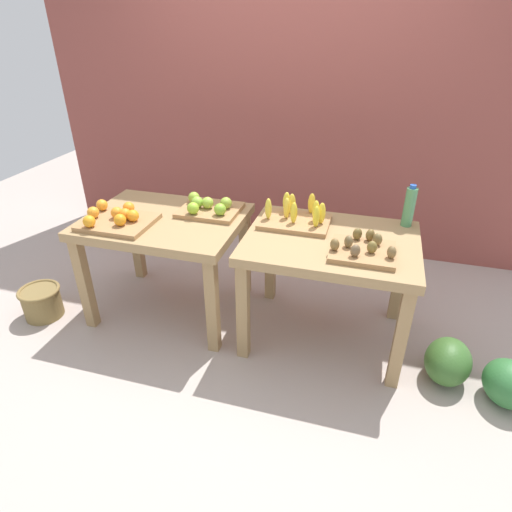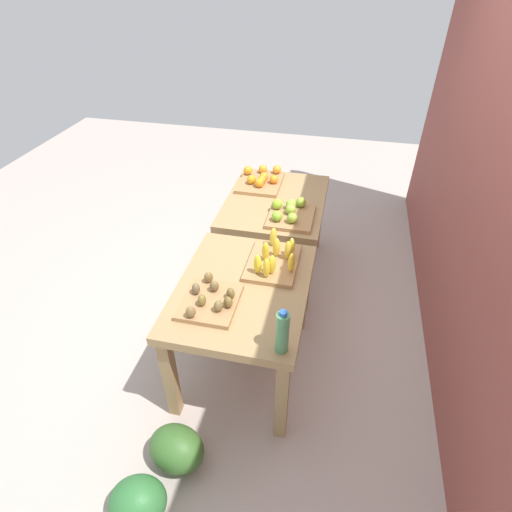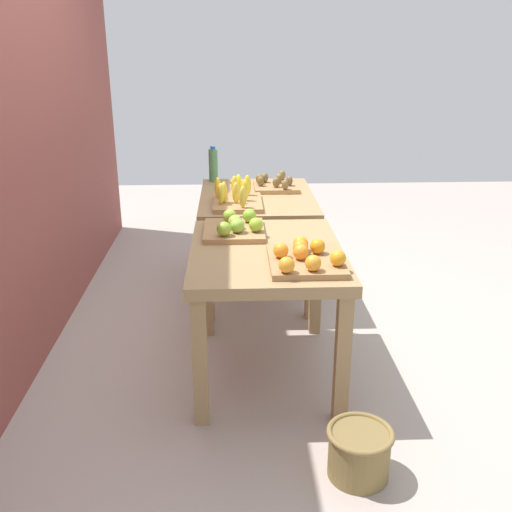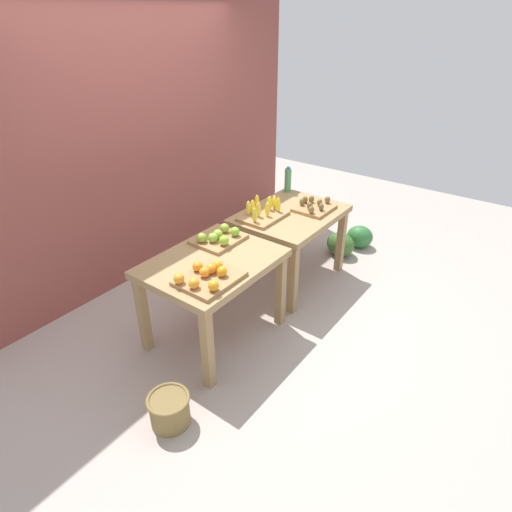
{
  "view_description": "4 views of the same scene",
  "coord_description": "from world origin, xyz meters",
  "px_view_note": "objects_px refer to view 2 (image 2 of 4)",
  "views": [
    {
      "loc": [
        0.75,
        -2.33,
        1.91
      ],
      "look_at": [
        0.09,
        -0.01,
        0.55
      ],
      "focal_mm": 29.88,
      "sensor_mm": 36.0,
      "label": 1
    },
    {
      "loc": [
        2.4,
        0.5,
        2.41
      ],
      "look_at": [
        0.0,
        -0.04,
        0.55
      ],
      "focal_mm": 28.91,
      "sensor_mm": 36.0,
      "label": 2
    },
    {
      "loc": [
        -3.42,
        0.18,
        1.77
      ],
      "look_at": [
        -0.1,
        0.04,
        0.52
      ],
      "focal_mm": 40.65,
      "sensor_mm": 36.0,
      "label": 3
    },
    {
      "loc": [
        -2.64,
        -1.97,
        2.4
      ],
      "look_at": [
        0.01,
        0.0,
        0.51
      ],
      "focal_mm": 30.02,
      "sensor_mm": 36.0,
      "label": 4
    }
  ],
  "objects_px": {
    "kiwi_bin": "(210,300)",
    "wicker_basket": "(257,208)",
    "orange_bin": "(261,180)",
    "water_bottle": "(282,332)",
    "display_table_right": "(243,299)",
    "apple_bin": "(290,213)",
    "watermelon_pile": "(159,472)",
    "display_table_left": "(275,210)",
    "banana_crate": "(274,259)"
  },
  "relations": [
    {
      "from": "display_table_right",
      "to": "watermelon_pile",
      "type": "xyz_separation_m",
      "value": [
        0.91,
        -0.25,
        -0.5
      ]
    },
    {
      "from": "watermelon_pile",
      "to": "wicker_basket",
      "type": "xyz_separation_m",
      "value": [
        -2.89,
        -0.1,
        -0.01
      ]
    },
    {
      "from": "display_table_left",
      "to": "apple_bin",
      "type": "height_order",
      "value": "apple_bin"
    },
    {
      "from": "display_table_left",
      "to": "display_table_right",
      "type": "bearing_deg",
      "value": 0.0
    },
    {
      "from": "display_table_right",
      "to": "orange_bin",
      "type": "height_order",
      "value": "orange_bin"
    },
    {
      "from": "display_table_left",
      "to": "orange_bin",
      "type": "distance_m",
      "value": 0.33
    },
    {
      "from": "wicker_basket",
      "to": "water_bottle",
      "type": "bearing_deg",
      "value": 15.44
    },
    {
      "from": "apple_bin",
      "to": "kiwi_bin",
      "type": "height_order",
      "value": "apple_bin"
    },
    {
      "from": "display_table_right",
      "to": "banana_crate",
      "type": "xyz_separation_m",
      "value": [
        -0.25,
        0.15,
        0.16
      ]
    },
    {
      "from": "orange_bin",
      "to": "watermelon_pile",
      "type": "distance_m",
      "value": 2.36
    },
    {
      "from": "kiwi_bin",
      "to": "watermelon_pile",
      "type": "height_order",
      "value": "kiwi_bin"
    },
    {
      "from": "orange_bin",
      "to": "wicker_basket",
      "type": "bearing_deg",
      "value": -164.26
    },
    {
      "from": "display_table_left",
      "to": "water_bottle",
      "type": "xyz_separation_m",
      "value": [
        1.55,
        0.32,
        0.24
      ]
    },
    {
      "from": "display_table_left",
      "to": "banana_crate",
      "type": "bearing_deg",
      "value": 9.67
    },
    {
      "from": "display_table_left",
      "to": "watermelon_pile",
      "type": "distance_m",
      "value": 2.1
    },
    {
      "from": "apple_bin",
      "to": "watermelon_pile",
      "type": "height_order",
      "value": "apple_bin"
    },
    {
      "from": "display_table_right",
      "to": "display_table_left",
      "type": "bearing_deg",
      "value": 180.0
    },
    {
      "from": "water_bottle",
      "to": "wicker_basket",
      "type": "bearing_deg",
      "value": -164.56
    },
    {
      "from": "water_bottle",
      "to": "apple_bin",
      "type": "bearing_deg",
      "value": -172.92
    },
    {
      "from": "display_table_left",
      "to": "apple_bin",
      "type": "bearing_deg",
      "value": 30.9
    },
    {
      "from": "orange_bin",
      "to": "apple_bin",
      "type": "relative_size",
      "value": 1.15
    },
    {
      "from": "display_table_right",
      "to": "apple_bin",
      "type": "distance_m",
      "value": 0.88
    },
    {
      "from": "display_table_left",
      "to": "wicker_basket",
      "type": "distance_m",
      "value": 1.06
    },
    {
      "from": "water_bottle",
      "to": "wicker_basket",
      "type": "height_order",
      "value": "water_bottle"
    },
    {
      "from": "banana_crate",
      "to": "kiwi_bin",
      "type": "height_order",
      "value": "banana_crate"
    },
    {
      "from": "banana_crate",
      "to": "wicker_basket",
      "type": "relative_size",
      "value": 1.53
    },
    {
      "from": "orange_bin",
      "to": "water_bottle",
      "type": "relative_size",
      "value": 1.68
    },
    {
      "from": "display_table_right",
      "to": "apple_bin",
      "type": "relative_size",
      "value": 2.6
    },
    {
      "from": "kiwi_bin",
      "to": "display_table_left",
      "type": "bearing_deg",
      "value": 173.73
    },
    {
      "from": "apple_bin",
      "to": "wicker_basket",
      "type": "distance_m",
      "value": 1.4
    },
    {
      "from": "kiwi_bin",
      "to": "watermelon_pile",
      "type": "bearing_deg",
      "value": -8.28
    },
    {
      "from": "display_table_right",
      "to": "watermelon_pile",
      "type": "height_order",
      "value": "display_table_right"
    },
    {
      "from": "apple_bin",
      "to": "orange_bin",
      "type": "bearing_deg",
      "value": -146.58
    },
    {
      "from": "wicker_basket",
      "to": "display_table_right",
      "type": "bearing_deg",
      "value": 10.02
    },
    {
      "from": "banana_crate",
      "to": "wicker_basket",
      "type": "height_order",
      "value": "banana_crate"
    },
    {
      "from": "display_table_right",
      "to": "kiwi_bin",
      "type": "xyz_separation_m",
      "value": [
        0.19,
        -0.14,
        0.14
      ]
    },
    {
      "from": "orange_bin",
      "to": "wicker_basket",
      "type": "xyz_separation_m",
      "value": [
        -0.62,
        -0.17,
        -0.66
      ]
    },
    {
      "from": "watermelon_pile",
      "to": "orange_bin",
      "type": "bearing_deg",
      "value": 178.15
    },
    {
      "from": "display_table_right",
      "to": "wicker_basket",
      "type": "height_order",
      "value": "display_table_right"
    },
    {
      "from": "display_table_left",
      "to": "wicker_basket",
      "type": "bearing_deg",
      "value": -157.88
    },
    {
      "from": "display_table_left",
      "to": "display_table_right",
      "type": "xyz_separation_m",
      "value": [
        1.12,
        0.0,
        0.0
      ]
    },
    {
      "from": "apple_bin",
      "to": "kiwi_bin",
      "type": "bearing_deg",
      "value": -16.02
    },
    {
      "from": "display_table_right",
      "to": "banana_crate",
      "type": "distance_m",
      "value": 0.33
    },
    {
      "from": "display_table_right",
      "to": "water_bottle",
      "type": "distance_m",
      "value": 0.59
    },
    {
      "from": "apple_bin",
      "to": "watermelon_pile",
      "type": "distance_m",
      "value": 1.92
    },
    {
      "from": "orange_bin",
      "to": "watermelon_pile",
      "type": "height_order",
      "value": "orange_bin"
    },
    {
      "from": "water_bottle",
      "to": "watermelon_pile",
      "type": "bearing_deg",
      "value": -50.08
    },
    {
      "from": "display_table_left",
      "to": "water_bottle",
      "type": "bearing_deg",
      "value": 11.54
    },
    {
      "from": "kiwi_bin",
      "to": "water_bottle",
      "type": "height_order",
      "value": "water_bottle"
    },
    {
      "from": "kiwi_bin",
      "to": "wicker_basket",
      "type": "relative_size",
      "value": 1.31
    }
  ]
}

